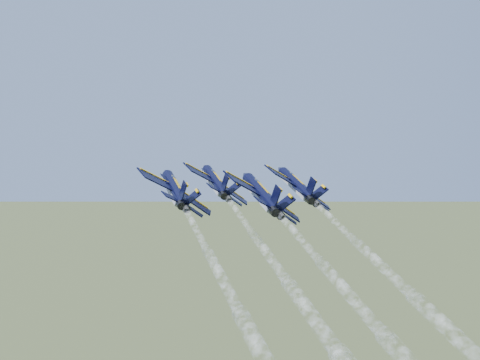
# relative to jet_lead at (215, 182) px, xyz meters

# --- Properties ---
(jet_lead) EXTENTS (11.29, 17.89, 7.94)m
(jet_lead) POSITION_rel_jet_lead_xyz_m (0.00, 0.00, 0.00)
(jet_lead) COLOR black
(jet_left) EXTENTS (11.29, 17.89, 7.94)m
(jet_left) POSITION_rel_jet_lead_xyz_m (-4.66, -14.22, 0.00)
(jet_left) COLOR black
(jet_right) EXTENTS (11.29, 17.89, 7.94)m
(jet_right) POSITION_rel_jet_lead_xyz_m (14.43, -5.37, 0.00)
(jet_right) COLOR black
(jet_slot) EXTENTS (11.29, 17.89, 7.94)m
(jet_slot) POSITION_rel_jet_lead_xyz_m (9.35, -20.21, 0.00)
(jet_slot) COLOR black
(smoke_trail_lead) EXTENTS (29.32, 59.66, 3.13)m
(smoke_trail_lead) POSITION_rel_jet_lead_xyz_m (21.11, -45.38, 0.03)
(smoke_trail_lead) COLOR white
(smoke_trail_left) EXTENTS (29.32, 59.66, 3.13)m
(smoke_trail_left) POSITION_rel_jet_lead_xyz_m (16.46, -59.60, 0.03)
(smoke_trail_left) COLOR white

